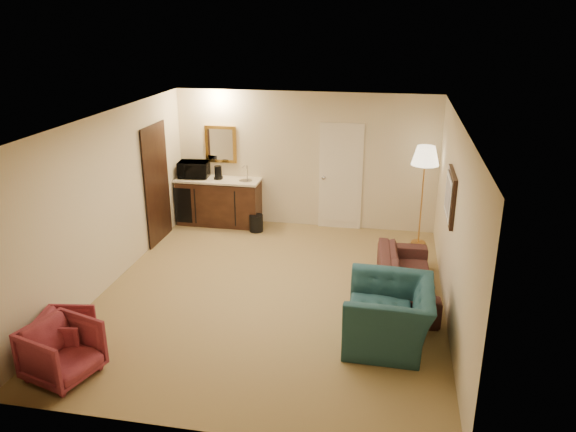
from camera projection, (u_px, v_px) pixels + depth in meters
The scene contains 12 objects.
ground at pixel (272, 294), 8.37m from camera, with size 6.00×6.00×0.00m, color #9B814F.
room_walls at pixel (275, 169), 8.52m from camera, with size 5.02×6.01×2.61m.
wetbar_cabinet at pixel (219, 202), 11.02m from camera, with size 1.64×0.58×0.92m, color #3E2213.
sofa at pixel (407, 270), 8.21m from camera, with size 2.03×0.59×0.79m, color black.
teal_armchair at pixel (390, 305), 6.96m from camera, with size 1.21×0.79×1.06m, color #1D404A.
rose_chair_near at pixel (65, 332), 6.79m from camera, with size 0.58×0.55×0.60m, color #902F40.
rose_chair_far at pixel (61, 349), 6.34m from camera, with size 0.71×0.66×0.73m, color #902F40.
coffee_table at pixel (395, 303), 7.66m from camera, with size 0.75×0.51×0.43m, color black.
floor_lamp at pixel (422, 196), 9.89m from camera, with size 0.48×0.48×1.81m, color #BB843E.
waste_bin at pixel (256, 223), 10.72m from camera, with size 0.26×0.26×0.33m, color black.
microwave at pixel (194, 168), 10.91m from camera, with size 0.57×0.32×0.39m, color black.
coffee_maker at pixel (218, 173), 10.81m from camera, with size 0.14×0.14×0.26m, color black.
Camera 1 is at (1.64, -7.30, 3.93)m, focal length 35.00 mm.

